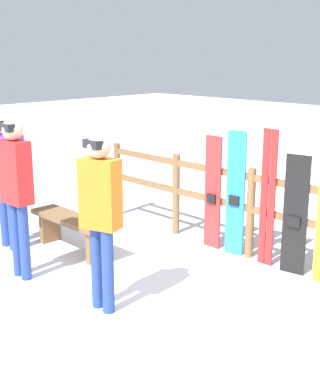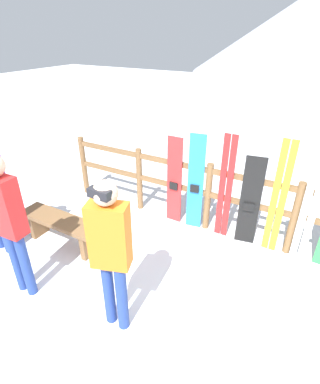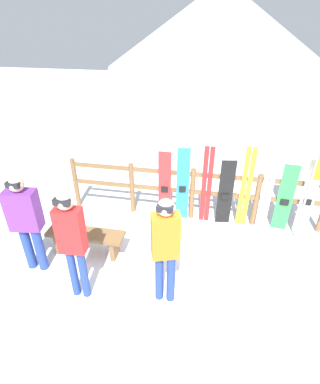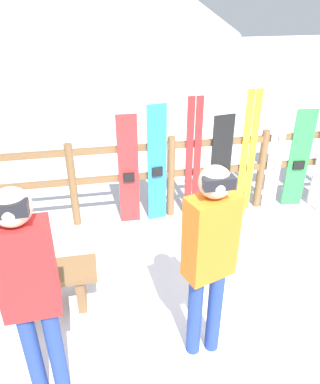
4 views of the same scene
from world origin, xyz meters
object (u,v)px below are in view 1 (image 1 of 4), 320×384
(snowboard_black_stripe, at_px, (295,216))
(person_purple, at_px, (6,173))
(bench, at_px, (72,226))
(person_orange, at_px, (101,208))
(snowboard_blue, at_px, (235,194))
(ski_pair_red, at_px, (268,199))
(person_red, at_px, (16,184))
(snowboard_red, at_px, (213,193))

(snowboard_black_stripe, bearing_deg, person_purple, -148.47)
(bench, bearing_deg, person_orange, -25.53)
(snowboard_blue, bearing_deg, ski_pair_red, 0.41)
(snowboard_blue, height_order, snowboard_black_stripe, snowboard_blue)
(snowboard_blue, relative_size, ski_pair_red, 0.96)
(person_purple, xyz_separation_m, ski_pair_red, (2.66, 1.87, -0.17))
(person_purple, distance_m, snowboard_blue, 2.89)
(person_orange, height_order, snowboard_black_stripe, person_orange)
(bench, distance_m, person_red, 1.19)
(person_purple, relative_size, snowboard_black_stripe, 1.23)
(person_red, height_order, snowboard_red, person_red)
(bench, relative_size, snowboard_red, 0.92)
(person_orange, height_order, ski_pair_red, person_orange)
(snowboard_black_stripe, bearing_deg, bench, -149.57)
(ski_pair_red, bearing_deg, person_red, -126.96)
(snowboard_red, xyz_separation_m, snowboard_blue, (0.36, 0.00, 0.05))
(person_purple, height_order, snowboard_blue, person_purple)
(bench, distance_m, ski_pair_red, 2.46)
(ski_pair_red, bearing_deg, snowboard_red, -179.76)
(bench, xyz_separation_m, person_orange, (1.52, -0.73, 0.71))
(bench, bearing_deg, snowboard_red, 50.28)
(snowboard_blue, relative_size, snowboard_black_stripe, 1.13)
(person_red, bearing_deg, snowboard_blue, 61.31)
(person_purple, bearing_deg, snowboard_black_stripe, 31.53)
(bench, xyz_separation_m, snowboard_blue, (1.51, 1.38, 0.44))
(bench, bearing_deg, snowboard_black_stripe, 30.43)
(person_orange, height_order, snowboard_red, person_orange)
(bench, bearing_deg, person_red, -73.17)
(person_red, distance_m, snowboard_blue, 2.60)
(bench, distance_m, person_purple, 1.06)
(snowboard_blue, bearing_deg, snowboard_black_stripe, -0.01)
(person_orange, xyz_separation_m, ski_pair_red, (0.45, 2.11, -0.23))
(person_purple, xyz_separation_m, person_orange, (2.21, -0.24, 0.06))
(snowboard_red, bearing_deg, person_red, -111.21)
(person_red, xyz_separation_m, ski_pair_red, (1.71, 2.27, -0.27))
(person_red, xyz_separation_m, snowboard_blue, (1.24, 2.27, -0.31))
(snowboard_red, height_order, snowboard_blue, snowboard_blue)
(snowboard_red, bearing_deg, person_orange, -79.90)
(ski_pair_red, bearing_deg, snowboard_blue, -179.59)
(snowboard_blue, xyz_separation_m, snowboard_black_stripe, (0.84, -0.00, -0.09))
(bench, relative_size, person_red, 0.75)
(person_purple, height_order, person_orange, person_orange)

